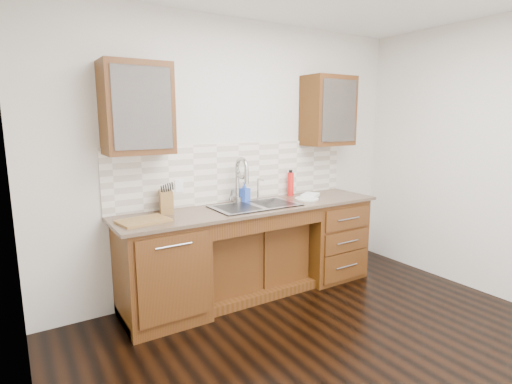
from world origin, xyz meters
TOP-DOWN VIEW (x-y plane):
  - ground at (0.00, 0.00)m, footprint 4.00×3.50m
  - wall_back at (0.00, 1.80)m, footprint 4.00×0.10m
  - base_cabinet_left at (-0.95, 1.44)m, footprint 0.70×0.62m
  - base_cabinet_center at (0.00, 1.53)m, footprint 1.20×0.44m
  - base_cabinet_right at (0.95, 1.44)m, footprint 0.70×0.62m
  - countertop at (0.00, 1.43)m, footprint 2.70×0.65m
  - backsplash at (0.00, 1.74)m, footprint 2.70×0.02m
  - sink at (0.00, 1.41)m, footprint 0.84×0.46m
  - faucet at (-0.07, 1.64)m, footprint 0.04×0.04m
  - filter_tap at (0.18, 1.65)m, footprint 0.02×0.02m
  - upper_cabinet_left at (-1.05, 1.58)m, footprint 0.55×0.34m
  - upper_cabinet_right at (1.05, 1.58)m, footprint 0.55×0.34m
  - outlet_left at (-0.65, 1.73)m, footprint 0.08×0.01m
  - outlet_right at (0.65, 1.73)m, footprint 0.08×0.01m
  - soap_bottle at (0.02, 1.65)m, footprint 0.12×0.12m
  - water_bottle at (0.61, 1.66)m, footprint 0.08×0.08m
  - plate at (0.63, 1.40)m, footprint 0.32×0.32m
  - dish_towel at (0.70, 1.43)m, footprint 0.25×0.23m
  - knife_block at (-0.82, 1.60)m, footprint 0.15×0.20m
  - cutting_board at (-1.10, 1.39)m, footprint 0.43×0.34m
  - cup_left_a at (-1.16, 1.58)m, footprint 0.14×0.14m
  - cup_left_b at (-0.98, 1.58)m, footprint 0.14×0.14m
  - cup_right_a at (0.95, 1.58)m, footprint 0.15×0.15m
  - cup_right_b at (1.17, 1.58)m, footprint 0.11×0.11m

SIDE VIEW (x-z plane):
  - ground at x=0.00m, z-range -0.10..0.00m
  - base_cabinet_center at x=0.00m, z-range 0.00..0.70m
  - base_cabinet_left at x=-0.95m, z-range 0.00..0.88m
  - base_cabinet_right at x=0.95m, z-range 0.00..0.88m
  - sink at x=0.00m, z-range 0.73..0.92m
  - countertop at x=0.00m, z-range 0.88..0.91m
  - plate at x=0.63m, z-range 0.91..0.92m
  - cutting_board at x=-1.10m, z-range 0.91..0.93m
  - dish_towel at x=0.70m, z-range 0.93..0.96m
  - knife_block at x=-0.82m, z-range 0.91..1.11m
  - soap_bottle at x=0.02m, z-range 0.91..1.11m
  - filter_tap at x=0.18m, z-range 0.91..1.15m
  - water_bottle at x=0.61m, z-range 0.91..1.16m
  - faucet at x=-0.07m, z-range 0.91..1.31m
  - outlet_left at x=-0.65m, z-range 1.06..1.18m
  - outlet_right at x=0.65m, z-range 1.06..1.18m
  - backsplash at x=0.00m, z-range 0.91..1.50m
  - wall_back at x=0.00m, z-range 0.00..2.70m
  - cup_right_a at x=0.95m, z-range 1.72..1.81m
  - cup_left_b at x=-0.98m, z-range 1.72..1.82m
  - cup_left_a at x=-1.16m, z-range 1.72..1.83m
  - cup_right_b at x=1.17m, z-range 1.72..1.83m
  - upper_cabinet_left at x=-1.05m, z-range 1.45..2.20m
  - upper_cabinet_right at x=1.05m, z-range 1.45..2.20m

